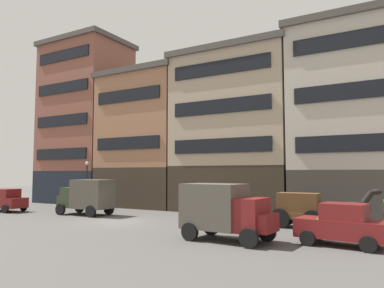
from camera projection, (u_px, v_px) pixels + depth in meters
The scene contains 14 objects.
ground_plane at pixel (119, 222), 23.62m from camera, with size 120.00×120.00×0.00m, color #4C4947.
building_far_left at pixel (85, 121), 39.59m from camera, with size 8.93×6.84×17.20m.
building_center_left at pixel (149, 139), 35.19m from camera, with size 8.76×6.84×12.64m.
building_center_right at pixel (237, 131), 30.69m from camera, with size 10.13×6.84×13.22m.
building_far_right at pixel (358, 118), 26.07m from camera, with size 9.26×6.84×13.89m.
cargo_wagon at pixel (299, 208), 21.01m from camera, with size 2.91×1.53×1.98m.
draft_horse at pixel (355, 208), 19.55m from camera, with size 2.34×0.62×2.30m.
delivery_truck_near at pixel (87, 196), 27.33m from camera, with size 4.39×2.23×2.62m.
delivery_truck_far at pixel (225, 210), 17.08m from camera, with size 4.47×2.41×2.62m.
sedan_dark at pixel (342, 225), 15.82m from camera, with size 3.83×2.14×1.83m.
sedan_light at pixel (216, 209), 22.85m from camera, with size 3.78×2.03×1.83m.
sedan_parked_curb at pixel (5, 200), 29.70m from camera, with size 3.80×2.06×1.83m.
streetlamp_curbside at pixel (87, 178), 32.58m from camera, with size 0.32×0.32×4.12m.
fire_hydrant_curbside at pixel (71, 202), 33.33m from camera, with size 0.24×0.24×0.83m.
Camera 1 is at (16.03, -18.39, 3.17)m, focal length 34.37 mm.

